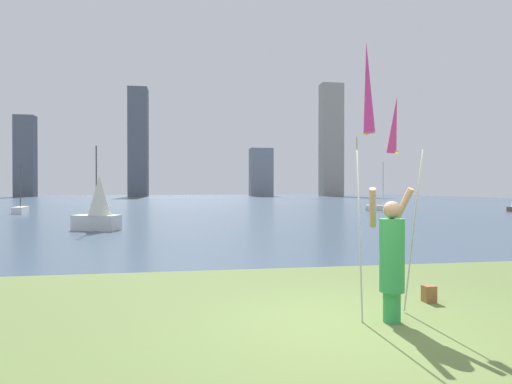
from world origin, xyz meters
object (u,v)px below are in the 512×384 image
at_px(kite_flag_right, 395,131).
at_px(sailboat_0, 383,207).
at_px(person, 392,256).
at_px(kite_flag_left, 367,94).
at_px(sailboat_1, 20,210).
at_px(bag, 429,294).
at_px(sailboat_2, 98,206).

relative_size(kite_flag_right, sailboat_0, 0.81).
distance_m(person, kite_flag_left, 2.34).
bearing_deg(person, sailboat_0, 78.41).
xyz_separation_m(sailboat_0, sailboat_1, (-29.24, 0.30, 0.02)).
height_order(person, sailboat_1, sailboat_1).
bearing_deg(person, bag, 52.86).
distance_m(person, sailboat_1, 33.51).
bearing_deg(sailboat_0, bag, -114.27).
xyz_separation_m(kite_flag_left, sailboat_0, (14.47, 29.67, -2.97)).
distance_m(kite_flag_left, sailboat_0, 33.14).
xyz_separation_m(kite_flag_left, kite_flag_right, (0.85, 0.84, -0.39)).
relative_size(person, bag, 7.01).
relative_size(person, sailboat_0, 0.47).
relative_size(kite_flag_right, bag, 12.25).
bearing_deg(bag, kite_flag_right, -164.69).
relative_size(person, sailboat_2, 0.50).
bearing_deg(person, sailboat_2, 128.24).
bearing_deg(sailboat_2, kite_flag_right, -63.14).
bearing_deg(sailboat_0, kite_flag_right, -115.30).
bearing_deg(bag, kite_flag_left, -146.56).
bearing_deg(person, kite_flag_right, 73.77).
bearing_deg(kite_flag_right, sailboat_0, 64.70).
relative_size(kite_flag_right, sailboat_2, 0.88).
distance_m(sailboat_1, sailboat_2, 17.10).
relative_size(kite_flag_left, bag, 14.38).
relative_size(bag, sailboat_1, 0.07).
height_order(bag, sailboat_0, sailboat_0).
height_order(person, kite_flag_right, kite_flag_right).
bearing_deg(kite_flag_left, sailboat_2, 112.90).
bearing_deg(person, sailboat_1, 130.80).
height_order(sailboat_0, sailboat_2, sailboat_0).
xyz_separation_m(person, sailboat_2, (-6.79, 14.98, 0.14)).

